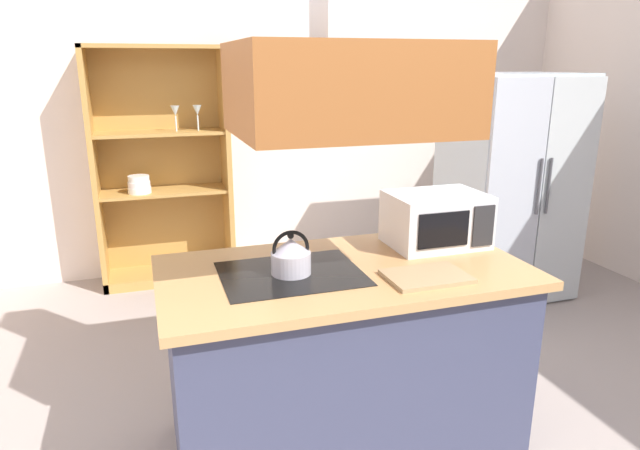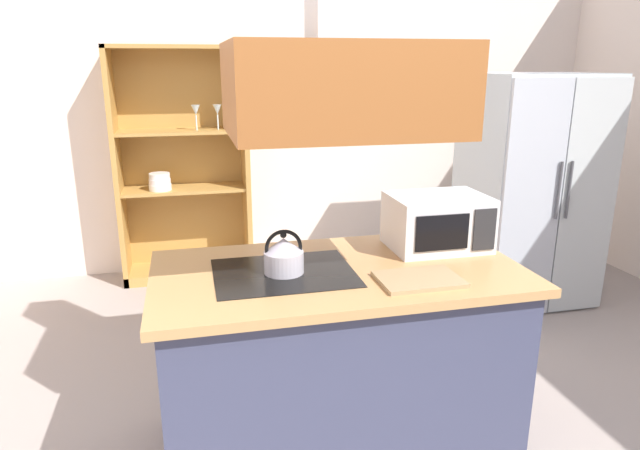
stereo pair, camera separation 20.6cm
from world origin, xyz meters
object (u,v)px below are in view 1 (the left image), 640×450
object	(u,v)px
microwave	(436,219)
dish_cabinet	(163,181)
cutting_board	(426,276)
kettle	(291,256)
refrigerator	(509,187)

from	to	relation	value
microwave	dish_cabinet	bearing A→B (deg)	117.42
cutting_board	microwave	size ratio (longest dim) A/B	0.74
kettle	microwave	size ratio (longest dim) A/B	0.42
refrigerator	dish_cabinet	xyz separation A→B (m)	(-2.53, 1.10, -0.01)
kettle	cutting_board	xyz separation A→B (m)	(0.53, -0.22, -0.07)
refrigerator	kettle	size ratio (longest dim) A/B	8.85
microwave	kettle	bearing A→B (deg)	-167.70
dish_cabinet	microwave	distance (m)	2.62
refrigerator	dish_cabinet	bearing A→B (deg)	156.44
dish_cabinet	cutting_board	size ratio (longest dim) A/B	5.60
dish_cabinet	kettle	size ratio (longest dim) A/B	9.90
refrigerator	dish_cabinet	world-z (taller)	dish_cabinet
refrigerator	microwave	world-z (taller)	refrigerator
refrigerator	dish_cabinet	distance (m)	2.76
cutting_board	microwave	bearing A→B (deg)	56.89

